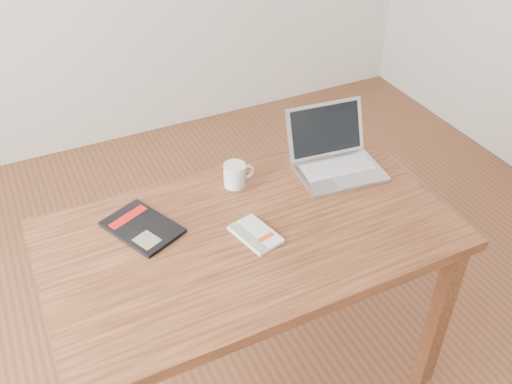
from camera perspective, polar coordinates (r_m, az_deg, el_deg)
name	(u,v)px	position (r m, az deg, el deg)	size (l,w,h in m)	color
room	(240,62)	(1.44, -1.62, 12.83)	(4.04, 4.04, 2.70)	brown
desk	(250,252)	(1.89, -0.57, -5.99)	(1.31, 0.75, 0.75)	#58301A
white_guidebook	(256,234)	(1.80, -0.03, -4.27)	(0.14, 0.19, 0.01)	silver
black_guidebook	(142,227)	(1.87, -11.31, -3.48)	(0.25, 0.29, 0.01)	black
laptop	(335,156)	(2.10, 7.86, 3.55)	(0.33, 0.31, 0.20)	silver
coffee_mug	(235,174)	(1.99, -2.07, 1.78)	(0.11, 0.08, 0.08)	white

